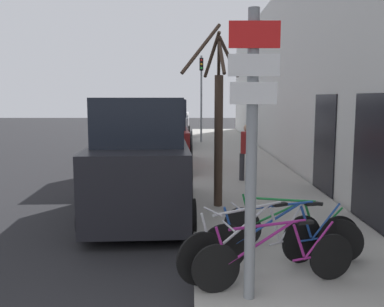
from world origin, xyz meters
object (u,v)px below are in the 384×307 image
at_px(parked_car_2, 172,127).
at_px(pedestrian_near, 249,148).
at_px(bicycle_2, 285,239).
at_px(parked_car_0, 143,164).
at_px(street_tree, 219,120).
at_px(signpost, 253,146).
at_px(bicycle_0, 277,258).
at_px(traffic_light, 203,87).
at_px(parked_car_1, 162,138).
at_px(bicycle_1, 257,244).
at_px(bicycle_3, 291,230).
at_px(parked_car_3, 174,121).

relative_size(parked_car_2, pedestrian_near, 2.68).
height_order(bicycle_2, parked_car_2, parked_car_2).
distance_m(parked_car_0, street_tree, 1.86).
xyz_separation_m(signpost, bicycle_0, (0.37, 0.33, -1.43)).
relative_size(parked_car_2, street_tree, 1.11).
relative_size(pedestrian_near, traffic_light, 0.35).
xyz_separation_m(parked_car_1, parked_car_2, (0.00, 5.99, -0.00)).
bearing_deg(bicycle_0, parked_car_1, -1.62).
bearing_deg(street_tree, bicycle_0, -83.07).
bearing_deg(pedestrian_near, bicycle_2, -102.64).
height_order(bicycle_0, bicycle_1, bicycle_1).
bearing_deg(parked_car_0, traffic_light, 80.06).
distance_m(signpost, bicycle_3, 2.18).
xyz_separation_m(bicycle_1, pedestrian_near, (0.71, 6.49, 0.52)).
relative_size(pedestrian_near, street_tree, 0.41).
bearing_deg(parked_car_0, bicycle_0, -63.81).
bearing_deg(bicycle_0, signpost, 117.91).
height_order(parked_car_3, street_tree, street_tree).
distance_m(bicycle_1, bicycle_3, 0.96).
relative_size(signpost, parked_car_3, 0.68).
xyz_separation_m(bicycle_1, parked_car_2, (-1.91, 15.15, 0.54)).
xyz_separation_m(parked_car_3, street_tree, (1.75, -17.52, 0.93)).
xyz_separation_m(parked_car_0, traffic_light, (1.54, 13.89, 1.91)).
bearing_deg(bicycle_2, bicycle_1, 106.84).
distance_m(bicycle_0, parked_car_1, 9.80).
relative_size(bicycle_3, parked_car_3, 0.39).
bearing_deg(signpost, street_tree, 91.57).
bearing_deg(bicycle_1, bicycle_3, -67.46).
relative_size(bicycle_0, parked_car_2, 0.49).
bearing_deg(pedestrian_near, traffic_light, 85.66).
xyz_separation_m(signpost, parked_car_0, (-1.72, 3.98, -0.81)).
height_order(signpost, bicycle_2, signpost).
relative_size(parked_car_3, traffic_light, 1.08).
bearing_deg(street_tree, parked_car_3, 95.71).
xyz_separation_m(parked_car_3, traffic_light, (1.69, -3.98, 1.96)).
relative_size(bicycle_0, bicycle_3, 1.10).
bearing_deg(pedestrian_near, bicycle_0, -104.26).
relative_size(parked_car_3, pedestrian_near, 3.06).
xyz_separation_m(parked_car_3, pedestrian_near, (2.75, -14.64, -0.01)).
height_order(parked_car_3, pedestrian_near, parked_car_3).
xyz_separation_m(signpost, traffic_light, (-0.18, 17.87, 1.10)).
xyz_separation_m(bicycle_1, traffic_light, (-0.35, 17.15, 2.49)).
relative_size(bicycle_1, parked_car_3, 0.42).
relative_size(signpost, traffic_light, 0.73).
distance_m(bicycle_0, bicycle_3, 1.20).
relative_size(parked_car_2, traffic_light, 0.94).
distance_m(bicycle_0, bicycle_1, 0.44).
height_order(parked_car_2, pedestrian_near, parked_car_2).
xyz_separation_m(parked_car_0, pedestrian_near, (2.60, 3.23, -0.06)).
distance_m(parked_car_3, street_tree, 17.63).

